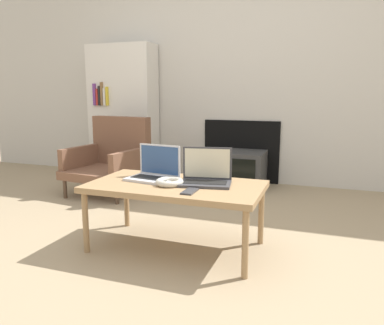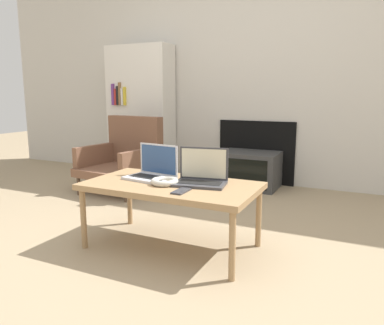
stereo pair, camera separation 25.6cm
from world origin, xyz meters
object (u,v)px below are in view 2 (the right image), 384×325
Objects in this scene: laptop_right at (201,176)px; tv at (249,170)px; armchair at (125,156)px; phone at (181,191)px; headphones at (165,181)px; laptop_left at (153,171)px.

tv is at bearing 86.57° from laptop_right.
armchair reaches higher than laptop_right.
phone is 0.19× the size of armchair.
laptop_right is 0.57× the size of tv.
headphones is (-0.20, -0.12, -0.03)m from laptop_right.
tv is at bearing 92.75° from laptop_left.
laptop_right is 2.43× the size of phone.
laptop_left is 0.57× the size of tv.
tv is 0.80× the size of armchair.
armchair reaches higher than phone.
laptop_left reaches higher than tv.
headphones is 0.29× the size of tv.
phone is 0.24× the size of tv.
laptop_right is at bearing 8.29° from laptop_left.
phone is at bearing -37.08° from armchair.
headphones is at bearing -28.76° from laptop_left.
phone is (0.32, -0.23, -0.05)m from laptop_left.
laptop_right is 0.23m from headphones.
armchair is at bearing -149.85° from tv.
phone is at bearing -26.74° from laptop_left.
tv is 1.28m from armchair.
tv is (-0.19, 1.64, -0.28)m from laptop_right.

